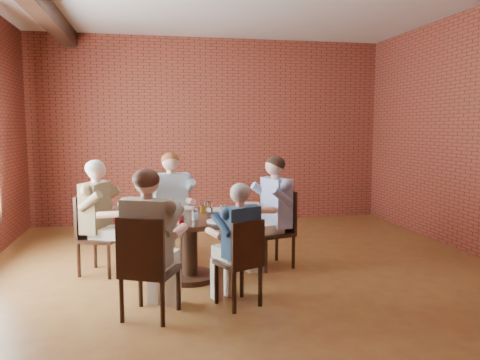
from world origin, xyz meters
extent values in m
plane|color=brown|center=(0.00, 0.00, 0.00)|extent=(7.00, 7.00, 0.00)
plane|color=maroon|center=(0.00, 3.50, 1.70)|extent=(7.00, 0.00, 7.00)
plane|color=maroon|center=(0.00, -3.50, 1.70)|extent=(7.00, 0.00, 7.00)
cylinder|color=black|center=(-0.71, 0.11, 0.03)|extent=(0.63, 0.63, 0.06)
cylinder|color=black|center=(-0.71, 0.11, 0.35)|extent=(0.18, 0.18, 0.64)
cylinder|color=#322012|center=(-0.71, 0.11, 0.72)|extent=(1.26, 1.26, 0.05)
cube|color=black|center=(0.35, 0.42, 0.43)|extent=(0.57, 0.57, 0.04)
cube|color=black|center=(0.56, 0.48, 0.71)|extent=(0.17, 0.45, 0.53)
cylinder|color=black|center=(0.11, 0.56, 0.21)|extent=(0.04, 0.04, 0.41)
cylinder|color=black|center=(0.22, 0.17, 0.21)|extent=(0.04, 0.04, 0.41)
cylinder|color=black|center=(0.49, 0.67, 0.21)|extent=(0.04, 0.04, 0.41)
cylinder|color=black|center=(0.60, 0.28, 0.21)|extent=(0.04, 0.04, 0.41)
cube|color=black|center=(-0.86, 1.15, 0.43)|extent=(0.53, 0.53, 0.04)
cube|color=black|center=(-0.89, 1.36, 0.72)|extent=(0.47, 0.11, 0.54)
cylinder|color=black|center=(-1.03, 0.92, 0.21)|extent=(0.04, 0.04, 0.41)
cylinder|color=black|center=(-0.63, 0.98, 0.21)|extent=(0.04, 0.04, 0.41)
cylinder|color=black|center=(-1.09, 1.32, 0.21)|extent=(0.04, 0.04, 0.41)
cylinder|color=black|center=(-0.69, 1.38, 0.21)|extent=(0.04, 0.04, 0.41)
cube|color=black|center=(-1.74, 0.54, 0.43)|extent=(0.58, 0.58, 0.04)
cube|color=black|center=(-1.93, 0.61, 0.71)|extent=(0.21, 0.43, 0.51)
cylinder|color=black|center=(-1.64, 0.28, 0.21)|extent=(0.04, 0.04, 0.41)
cylinder|color=black|center=(-1.49, 0.64, 0.21)|extent=(0.04, 0.04, 0.41)
cylinder|color=black|center=(-1.99, 0.43, 0.21)|extent=(0.04, 0.04, 0.41)
cylinder|color=black|center=(-1.85, 0.79, 0.21)|extent=(0.04, 0.04, 0.41)
cube|color=black|center=(-1.16, -0.90, 0.43)|extent=(0.60, 0.60, 0.04)
cube|color=black|center=(-1.24, -1.09, 0.71)|extent=(0.43, 0.22, 0.52)
cylinder|color=black|center=(-0.90, -0.80, 0.21)|extent=(0.04, 0.04, 0.41)
cylinder|color=black|center=(-1.26, -0.64, 0.21)|extent=(0.04, 0.04, 0.41)
cylinder|color=black|center=(-1.06, -1.16, 0.21)|extent=(0.04, 0.04, 0.41)
cylinder|color=black|center=(-1.42, -1.00, 0.21)|extent=(0.04, 0.04, 0.41)
cube|color=black|center=(-0.31, -0.78, 0.43)|extent=(0.49, 0.49, 0.04)
cube|color=black|center=(-0.24, -0.93, 0.66)|extent=(0.36, 0.19, 0.43)
cylinder|color=black|center=(-0.23, -0.57, 0.21)|extent=(0.04, 0.04, 0.41)
cylinder|color=black|center=(-0.51, -0.70, 0.21)|extent=(0.04, 0.04, 0.41)
cylinder|color=black|center=(-0.10, -0.86, 0.21)|extent=(0.04, 0.04, 0.41)
cylinder|color=black|center=(-0.38, -0.99, 0.21)|extent=(0.04, 0.04, 0.41)
cylinder|color=white|center=(-0.35, 0.43, 0.76)|extent=(0.26, 0.26, 0.01)
cylinder|color=white|center=(-0.72, 0.60, 0.76)|extent=(0.26, 0.26, 0.01)
cylinder|color=white|center=(-1.06, 0.27, 0.76)|extent=(0.26, 0.26, 0.01)
cylinder|color=white|center=(-0.43, -0.29, 0.76)|extent=(0.26, 0.26, 0.01)
cylinder|color=white|center=(-0.46, 0.21, 0.82)|extent=(0.07, 0.07, 0.14)
cylinder|color=white|center=(-0.53, 0.28, 0.82)|extent=(0.07, 0.07, 0.14)
cylinder|color=white|center=(-0.99, 0.40, 0.82)|extent=(0.07, 0.07, 0.14)
cylinder|color=white|center=(-0.83, 0.21, 0.82)|extent=(0.07, 0.07, 0.14)
cylinder|color=white|center=(-0.95, -0.08, 0.82)|extent=(0.07, 0.07, 0.14)
cylinder|color=white|center=(-0.84, -0.33, 0.82)|extent=(0.07, 0.07, 0.14)
cylinder|color=white|center=(-0.67, -0.15, 0.82)|extent=(0.07, 0.07, 0.14)
cylinder|color=white|center=(-0.33, 0.02, 0.82)|extent=(0.07, 0.07, 0.14)
cube|color=black|center=(-0.21, -0.05, 0.75)|extent=(0.09, 0.15, 0.01)
camera|label=1|loc=(-1.14, -5.21, 1.76)|focal=35.00mm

